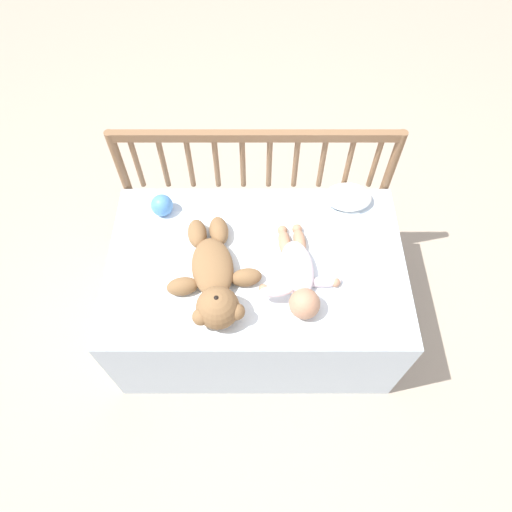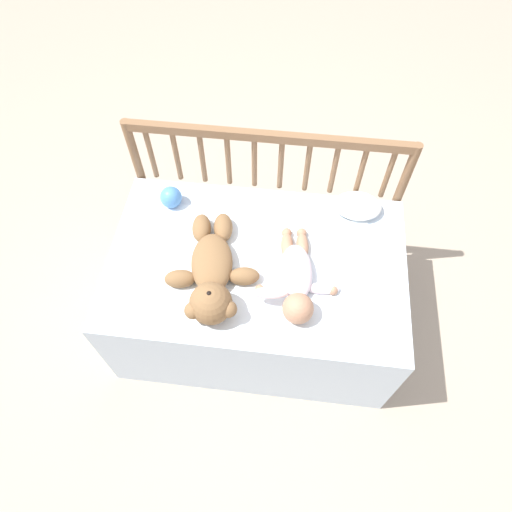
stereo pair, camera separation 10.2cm
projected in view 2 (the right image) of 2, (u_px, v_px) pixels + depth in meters
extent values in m
plane|color=tan|center=(256.00, 317.00, 2.14)|extent=(12.00, 12.00, 0.00)
cube|color=silver|center=(256.00, 292.00, 1.93)|extent=(1.13, 0.72, 0.50)
cylinder|color=brown|center=(146.00, 190.00, 2.05)|extent=(0.04, 0.04, 0.79)
cylinder|color=brown|center=(391.00, 213.00, 1.98)|extent=(0.04, 0.04, 0.79)
cube|color=brown|center=(268.00, 136.00, 1.70)|extent=(1.09, 0.03, 0.04)
cylinder|color=brown|center=(151.00, 154.00, 1.85)|extent=(0.02, 0.02, 0.25)
cylinder|color=brown|center=(177.00, 156.00, 1.84)|extent=(0.02, 0.02, 0.25)
cylinder|color=brown|center=(202.00, 158.00, 1.84)|extent=(0.02, 0.02, 0.25)
cylinder|color=brown|center=(228.00, 161.00, 1.83)|extent=(0.02, 0.02, 0.25)
cylinder|color=brown|center=(254.00, 163.00, 1.82)|extent=(0.02, 0.02, 0.25)
cylinder|color=brown|center=(281.00, 165.00, 1.82)|extent=(0.02, 0.02, 0.25)
cylinder|color=brown|center=(307.00, 167.00, 1.81)|extent=(0.02, 0.02, 0.25)
cylinder|color=brown|center=(334.00, 170.00, 1.80)|extent=(0.02, 0.02, 0.25)
cylinder|color=brown|center=(361.00, 172.00, 1.80)|extent=(0.02, 0.02, 0.25)
cylinder|color=brown|center=(388.00, 174.00, 1.79)|extent=(0.02, 0.02, 0.25)
cube|color=white|center=(251.00, 272.00, 1.69)|extent=(0.86, 0.57, 0.01)
ellipsoid|color=olive|center=(212.00, 263.00, 1.67)|extent=(0.19, 0.27, 0.09)
sphere|color=olive|center=(211.00, 303.00, 1.54)|extent=(0.15, 0.15, 0.15)
sphere|color=tan|center=(210.00, 298.00, 1.51)|extent=(0.06, 0.06, 0.06)
sphere|color=black|center=(209.00, 294.00, 1.49)|extent=(0.02, 0.02, 0.02)
sphere|color=olive|center=(228.00, 309.00, 1.53)|extent=(0.06, 0.06, 0.06)
sphere|color=olive|center=(193.00, 311.00, 1.52)|extent=(0.06, 0.06, 0.06)
ellipsoid|color=olive|center=(244.00, 276.00, 1.65)|extent=(0.12, 0.08, 0.07)
ellipsoid|color=olive|center=(180.00, 279.00, 1.64)|extent=(0.12, 0.08, 0.07)
ellipsoid|color=olive|center=(223.00, 228.00, 1.76)|extent=(0.09, 0.14, 0.07)
ellipsoid|color=olive|center=(202.00, 228.00, 1.76)|extent=(0.09, 0.14, 0.07)
ellipsoid|color=white|center=(296.00, 272.00, 1.65)|extent=(0.14, 0.24, 0.08)
sphere|color=tan|center=(298.00, 308.00, 1.55)|extent=(0.11, 0.11, 0.11)
ellipsoid|color=white|center=(323.00, 289.00, 1.63)|extent=(0.13, 0.05, 0.04)
ellipsoid|color=white|center=(270.00, 293.00, 1.56)|extent=(0.13, 0.05, 0.04)
sphere|color=tan|center=(333.00, 290.00, 1.63)|extent=(0.04, 0.04, 0.04)
sphere|color=tan|center=(260.00, 289.00, 1.63)|extent=(0.04, 0.04, 0.04)
ellipsoid|color=tan|center=(302.00, 246.00, 1.73)|extent=(0.06, 0.13, 0.05)
ellipsoid|color=tan|center=(287.00, 246.00, 1.73)|extent=(0.06, 0.13, 0.05)
sphere|color=tan|center=(302.00, 233.00, 1.77)|extent=(0.04, 0.04, 0.04)
sphere|color=tan|center=(287.00, 233.00, 1.77)|extent=(0.04, 0.04, 0.04)
ellipsoid|color=white|center=(358.00, 206.00, 1.83)|extent=(0.19, 0.15, 0.06)
sphere|color=#4C8CDB|center=(171.00, 197.00, 1.83)|extent=(0.09, 0.09, 0.09)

